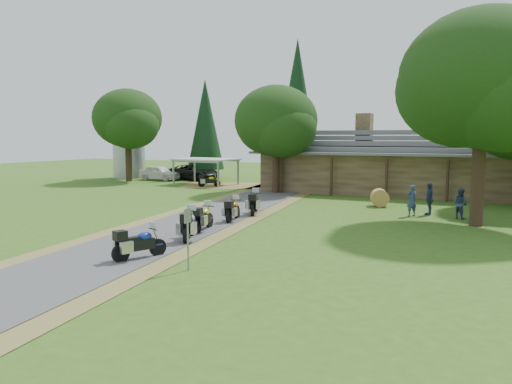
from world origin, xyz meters
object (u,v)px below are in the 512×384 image
at_px(car_white_sedan, 159,171).
at_px(car_dark_suv, 194,168).
at_px(motorcycle_row_c, 204,216).
at_px(motorcycle_row_d, 233,209).
at_px(motorcycle_carport_a, 209,180).
at_px(carport, 206,172).
at_px(hay_bale, 380,198).
at_px(motorcycle_row_a, 140,242).
at_px(lodge, 399,161).
at_px(motorcycle_row_e, 254,202).
at_px(motorcycle_row_b, 189,223).
at_px(silo, 129,146).

bearing_deg(car_white_sedan, car_dark_suv, -55.44).
distance_m(car_dark_suv, motorcycle_row_c, 27.52).
relative_size(motorcycle_row_d, motorcycle_carport_a, 1.08).
height_order(carport, car_white_sedan, carport).
bearing_deg(car_dark_suv, hay_bale, -106.15).
bearing_deg(motorcycle_row_a, motorcycle_row_d, 28.95).
xyz_separation_m(carport, motorcycle_carport_a, (1.35, -1.61, -0.60)).
bearing_deg(motorcycle_row_a, lodge, 13.53).
relative_size(carport, motorcycle_carport_a, 3.19).
relative_size(car_dark_suv, hay_bale, 5.62).
relative_size(carport, motorcycle_row_a, 2.98).
distance_m(car_dark_suv, hay_bale, 23.73).
bearing_deg(motorcycle_row_a, motorcycle_row_e, 27.79).
height_order(motorcycle_row_b, motorcycle_row_e, motorcycle_row_b).
xyz_separation_m(motorcycle_row_b, hay_bale, (4.99, 13.67, -0.15)).
height_order(motorcycle_row_e, hay_bale, motorcycle_row_e).
relative_size(lodge, motorcycle_row_c, 11.14).
bearing_deg(lodge, motorcycle_row_e, -109.37).
bearing_deg(motorcycle_row_b, motorcycle_row_c, -8.54).
xyz_separation_m(motorcycle_row_b, motorcycle_row_c, (-0.55, 2.01, -0.04)).
distance_m(motorcycle_row_e, motorcycle_carport_a, 15.67).
xyz_separation_m(carport, car_dark_suv, (-3.74, 3.77, -0.01)).
distance_m(motorcycle_row_c, motorcycle_carport_a, 20.25).
distance_m(motorcycle_row_b, hay_bale, 14.56).
xyz_separation_m(car_dark_suv, motorcycle_row_e, (15.29, -17.27, -0.48)).
distance_m(motorcycle_row_a, motorcycle_row_d, 8.61).
height_order(silo, motorcycle_row_c, silo).
bearing_deg(motorcycle_row_a, car_dark_suv, 52.59).
xyz_separation_m(motorcycle_row_d, motorcycle_carport_a, (-10.25, 14.47, -0.04)).
bearing_deg(hay_bale, motorcycle_row_a, -105.18).
distance_m(motorcycle_row_e, hay_bale, 8.35).
bearing_deg(lodge, silo, 176.42).
xyz_separation_m(motorcycle_row_a, motorcycle_row_b, (-0.30, 3.61, 0.07)).
relative_size(motorcycle_row_a, motorcycle_row_b, 0.90).
relative_size(car_white_sedan, motorcycle_row_b, 2.74).
distance_m(car_white_sedan, hay_bale, 25.62).
bearing_deg(motorcycle_row_e, silo, 34.81).
xyz_separation_m(motorcycle_row_b, motorcycle_row_e, (-0.66, 7.53, -0.01)).
distance_m(car_white_sedan, motorcycle_row_c, 27.87).
xyz_separation_m(motorcycle_row_b, motorcycle_row_d, (-0.62, 4.95, -0.06)).
height_order(carport, motorcycle_row_d, carport).
distance_m(lodge, silo, 28.18).
relative_size(car_white_sedan, motorcycle_row_d, 3.02).
height_order(lodge, hay_bale, lodge).
xyz_separation_m(car_white_sedan, motorcycle_row_e, (18.20, -15.49, -0.24)).
xyz_separation_m(silo, car_dark_suv, (7.61, 0.70, -2.20)).
bearing_deg(motorcycle_row_c, car_white_sedan, 30.43).
bearing_deg(motorcycle_carport_a, motorcycle_row_b, -97.90).
height_order(car_white_sedan, motorcycle_row_a, car_white_sedan).
relative_size(motorcycle_row_b, motorcycle_row_d, 1.10).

